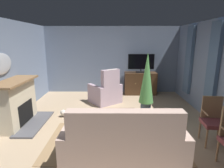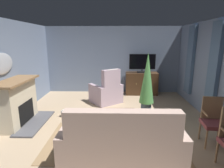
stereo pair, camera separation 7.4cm
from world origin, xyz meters
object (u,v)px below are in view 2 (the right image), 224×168
(television, at_px, (142,63))
(tv_remote, at_px, (114,113))
(cat, at_px, (70,113))
(tv_cabinet, at_px, (141,84))
(sofa_floral, at_px, (122,146))
(armchair_angled_to_table, at_px, (107,92))
(side_chair_mid_row, at_px, (213,120))
(coffee_table, at_px, (114,114))
(wall_mirror_oval, at_px, (2,64))
(potted_plant_small_fern_corner, at_px, (147,82))
(fireplace, at_px, (17,103))

(television, distance_m, tv_remote, 3.35)
(cat, bearing_deg, tv_cabinet, 45.61)
(sofa_floral, bearing_deg, armchair_angled_to_table, 97.36)
(tv_cabinet, height_order, cat, tv_cabinet)
(side_chair_mid_row, bearing_deg, coffee_table, 165.75)
(sofa_floral, height_order, side_chair_mid_row, sofa_floral)
(wall_mirror_oval, distance_m, sofa_floral, 3.45)
(side_chair_mid_row, bearing_deg, tv_cabinet, 105.46)
(tv_remote, bearing_deg, wall_mirror_oval, 63.60)
(potted_plant_small_fern_corner, bearing_deg, tv_cabinet, 86.07)
(tv_cabinet, relative_size, sofa_floral, 0.61)
(fireplace, distance_m, tv_remote, 2.47)
(armchair_angled_to_table, bearing_deg, wall_mirror_oval, -145.40)
(coffee_table, relative_size, potted_plant_small_fern_corner, 0.58)
(television, xyz_separation_m, coffee_table, (-1.04, -2.98, -0.84))
(television, bearing_deg, cat, -135.06)
(wall_mirror_oval, bearing_deg, cat, 16.05)
(tv_remote, height_order, armchair_angled_to_table, armchair_angled_to_table)
(coffee_table, bearing_deg, cat, 149.17)
(armchair_angled_to_table, distance_m, potted_plant_small_fern_corner, 1.71)
(fireplace, xyz_separation_m, sofa_floral, (2.59, -1.57, -0.18))
(armchair_angled_to_table, xyz_separation_m, potted_plant_small_fern_corner, (1.16, -1.10, 0.61))
(armchair_angled_to_table, bearing_deg, tv_remote, -82.70)
(wall_mirror_oval, bearing_deg, potted_plant_small_fern_corner, 8.98)
(television, xyz_separation_m, potted_plant_small_fern_corner, (-0.15, -2.11, -0.27))
(tv_remote, xyz_separation_m, potted_plant_small_fern_corner, (0.89, 0.97, 0.50))
(wall_mirror_oval, height_order, sofa_floral, wall_mirror_oval)
(fireplace, xyz_separation_m, television, (3.48, 2.68, 0.70))
(television, height_order, potted_plant_small_fern_corner, potted_plant_small_fern_corner)
(tv_remote, relative_size, sofa_floral, 0.08)
(tv_cabinet, relative_size, tv_remote, 7.21)
(fireplace, relative_size, television, 1.48)
(tv_cabinet, xyz_separation_m, potted_plant_small_fern_corner, (-0.15, -2.16, 0.56))
(television, bearing_deg, tv_cabinet, 90.00)
(sofa_floral, xyz_separation_m, cat, (-1.37, 1.99, -0.26))
(wall_mirror_oval, xyz_separation_m, television, (3.73, 2.68, -0.29))
(side_chair_mid_row, bearing_deg, fireplace, 169.62)
(wall_mirror_oval, bearing_deg, fireplace, -0.00)
(potted_plant_small_fern_corner, relative_size, cat, 2.52)
(coffee_table, bearing_deg, sofa_floral, -83.20)
(tv_remote, xyz_separation_m, armchair_angled_to_table, (-0.27, 2.08, -0.11))
(coffee_table, bearing_deg, tv_cabinet, 71.03)
(wall_mirror_oval, distance_m, side_chair_mid_row, 4.88)
(tv_remote, distance_m, sofa_floral, 1.18)
(television, relative_size, potted_plant_small_fern_corner, 0.56)
(fireplace, distance_m, tv_cabinet, 4.42)
(armchair_angled_to_table, xyz_separation_m, side_chair_mid_row, (2.29, -2.48, 0.15))
(side_chair_mid_row, bearing_deg, cat, 159.06)
(wall_mirror_oval, relative_size, cat, 1.30)
(television, distance_m, cat, 3.39)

